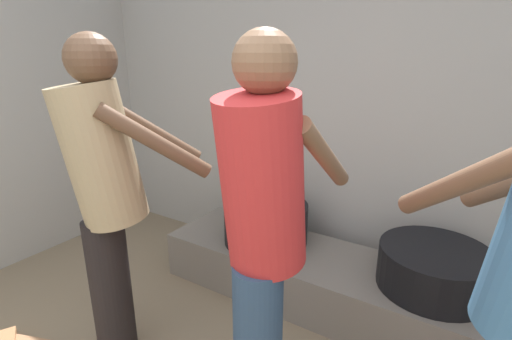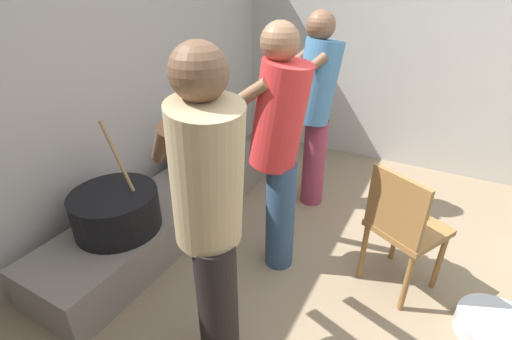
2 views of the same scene
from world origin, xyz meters
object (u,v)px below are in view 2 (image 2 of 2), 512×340
Objects in this scene: cooking_pot_secondary at (205,153)px; metal_mixing_bowl at (497,329)px; cook_in_red_shirt at (278,142)px; cook_in_tan_shirt at (209,212)px; chair_brown_wood at (403,226)px; cook_in_blue_shirt at (315,103)px; cooking_pot_main at (116,210)px.

metal_mixing_bowl is at bearing -101.66° from cooking_pot_secondary.
cook_in_red_shirt is (-0.52, -0.97, 0.51)m from cooking_pot_secondary.
chair_brown_wood is at bearing -36.77° from cook_in_tan_shirt.
cook_in_blue_shirt is at bearing -68.91° from cooking_pot_secondary.
cook_in_tan_shirt is at bearing -175.44° from cook_in_red_shirt.
cook_in_red_shirt is 0.93m from chair_brown_wood.
cook_in_blue_shirt is (0.34, -0.89, 0.51)m from cooking_pot_secondary.
metal_mixing_bowl is (0.86, -1.35, -0.90)m from cook_in_tan_shirt.
cooking_pot_main is 1.19m from cook_in_red_shirt.
cook_in_red_shirt reaches higher than cook_in_blue_shirt.
cook_in_tan_shirt is at bearing 143.23° from chair_brown_wood.
cooking_pot_main is 1.66× the size of metal_mixing_bowl.
cooking_pot_secondary is at bearing 1.48° from cooking_pot_main.
cook_in_red_shirt is 0.83m from cook_in_tan_shirt.
chair_brown_wood is (0.69, -1.73, 0.03)m from cooking_pot_main.
cook_in_red_shirt is at bearing 4.56° from cook_in_tan_shirt.
cook_in_red_shirt is at bearing 100.57° from chair_brown_wood.
cooking_pot_main is at bearing 120.04° from cook_in_red_shirt.
cook_in_tan_shirt is (-0.83, -0.07, 0.01)m from cook_in_red_shirt.
cook_in_blue_shirt reaches higher than cooking_pot_secondary.
cook_in_blue_shirt is 3.76× the size of metal_mixing_bowl.
cook_in_red_shirt is 1.88× the size of chair_brown_wood.
cook_in_tan_shirt is (-1.70, -0.14, 0.01)m from cook_in_blue_shirt.
cooking_pot_main is 1.16m from cook_in_tan_shirt.
chair_brown_wood is (0.15, -0.80, -0.46)m from cook_in_red_shirt.
chair_brown_wood reaches higher than metal_mixing_bowl.
cook_in_tan_shirt is 1.89× the size of chair_brown_wood.
cook_in_red_shirt is 0.87m from cook_in_blue_shirt.
chair_brown_wood is at bearing -129.47° from cook_in_blue_shirt.
cook_in_tan_shirt is 1.84m from metal_mixing_bowl.
metal_mixing_bowl is (0.58, -2.35, -0.41)m from cooking_pot_main.
cooking_pot_main is at bearing -178.52° from cooking_pot_secondary.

